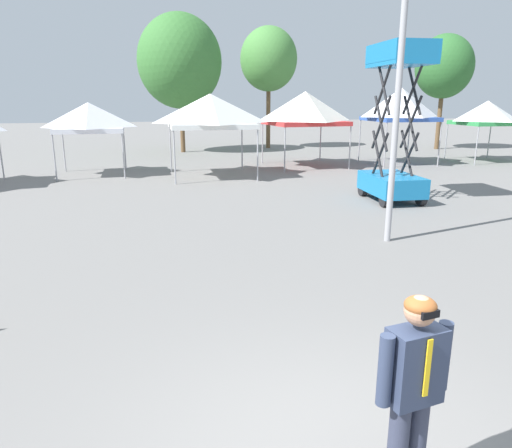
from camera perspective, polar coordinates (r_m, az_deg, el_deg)
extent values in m
cylinder|color=#9E9EA3|center=(21.65, -28.70, 7.44)|extent=(0.06, 0.06, 2.03)
cylinder|color=#9E9EA3|center=(20.34, -23.40, 7.68)|extent=(0.06, 0.06, 2.03)
cylinder|color=#9E9EA3|center=(20.09, -15.89, 8.25)|extent=(0.06, 0.06, 2.03)
cylinder|color=#9E9EA3|center=(22.94, -22.42, 8.46)|extent=(0.06, 0.06, 2.03)
cylinder|color=#9E9EA3|center=(22.72, -15.75, 8.97)|extent=(0.06, 0.06, 2.03)
pyramid|color=white|center=(21.38, -19.73, 12.44)|extent=(2.78, 2.78, 1.02)
cube|color=white|center=(21.41, -19.58, 10.81)|extent=(2.76, 2.76, 0.20)
cylinder|color=#9E9EA3|center=(18.19, -9.92, 8.27)|extent=(0.06, 0.06, 2.23)
cylinder|color=#9E9EA3|center=(18.63, 0.20, 8.64)|extent=(0.06, 0.06, 2.23)
cylinder|color=#9E9EA3|center=(21.41, -10.39, 9.22)|extent=(0.06, 0.06, 2.23)
cylinder|color=#9E9EA3|center=(21.79, -1.72, 9.55)|extent=(0.06, 0.06, 2.23)
pyramid|color=white|center=(19.84, -5.58, 13.88)|extent=(3.51, 3.51, 1.17)
cube|color=white|center=(19.86, -5.53, 11.91)|extent=(3.47, 3.47, 0.20)
cylinder|color=#9E9EA3|center=(21.08, 3.54, 9.28)|extent=(0.06, 0.06, 2.18)
cylinder|color=#9E9EA3|center=(22.43, 11.40, 9.35)|extent=(0.06, 0.06, 2.18)
cylinder|color=#9E9EA3|center=(24.12, 0.79, 10.01)|extent=(0.06, 0.06, 2.18)
cylinder|color=#9E9EA3|center=(25.30, 7.88, 10.10)|extent=(0.06, 0.06, 2.18)
pyramid|color=white|center=(23.09, 6.03, 14.12)|extent=(3.56, 3.56, 1.36)
cube|color=red|center=(23.11, 5.97, 12.19)|extent=(3.53, 3.53, 0.20)
cylinder|color=#9E9EA3|center=(23.12, 15.53, 9.45)|extent=(0.06, 0.06, 2.33)
cylinder|color=#9E9EA3|center=(24.58, 21.52, 9.26)|extent=(0.06, 0.06, 2.33)
cylinder|color=#9E9EA3|center=(25.67, 12.53, 10.13)|extent=(0.06, 0.06, 2.33)
cylinder|color=#9E9EA3|center=(27.00, 18.14, 9.97)|extent=(0.06, 0.06, 2.33)
pyramid|color=white|center=(24.97, 17.27, 13.99)|extent=(3.10, 3.10, 1.40)
cube|color=#3359B2|center=(24.99, 17.12, 12.17)|extent=(3.07, 3.07, 0.20)
cylinder|color=#9E9EA3|center=(25.78, 25.36, 8.82)|extent=(0.06, 0.06, 2.09)
cylinder|color=#9E9EA3|center=(27.96, 22.21, 9.51)|extent=(0.06, 0.06, 2.09)
cylinder|color=#9E9EA3|center=(29.46, 26.59, 9.27)|extent=(0.06, 0.06, 2.09)
pyramid|color=white|center=(27.55, 26.39, 12.27)|extent=(2.95, 2.95, 1.02)
cube|color=green|center=(27.57, 26.24, 11.01)|extent=(2.92, 2.92, 0.20)
cylinder|color=black|center=(14.67, 15.43, 2.93)|extent=(0.22, 0.49, 0.48)
cylinder|color=black|center=(15.20, 19.52, 3.02)|extent=(0.22, 0.49, 0.48)
cylinder|color=black|center=(16.22, 12.91, 4.20)|extent=(0.22, 0.49, 0.48)
cylinder|color=black|center=(16.70, 16.71, 4.25)|extent=(0.22, 0.49, 0.48)
cube|color=#1972AD|center=(15.63, 16.19, 4.71)|extent=(1.59, 2.41, 0.60)
cylinder|color=black|center=(15.31, 14.74, 7.78)|extent=(0.18, 1.14, 1.65)
cylinder|color=black|center=(15.31, 14.74, 7.78)|extent=(0.18, 1.14, 1.65)
cylinder|color=black|center=(15.73, 18.04, 7.72)|extent=(0.18, 1.14, 1.65)
cylinder|color=black|center=(15.73, 18.04, 7.72)|extent=(0.18, 1.14, 1.65)
cylinder|color=black|center=(15.22, 15.01, 11.80)|extent=(0.18, 1.14, 1.65)
cylinder|color=black|center=(15.22, 15.01, 11.80)|extent=(0.18, 1.14, 1.65)
cylinder|color=black|center=(15.65, 18.36, 11.63)|extent=(0.18, 1.14, 1.65)
cylinder|color=black|center=(15.65, 18.36, 11.63)|extent=(0.18, 1.14, 1.65)
cylinder|color=black|center=(15.21, 15.29, 15.84)|extent=(0.18, 1.14, 1.65)
cylinder|color=black|center=(15.21, 15.29, 15.84)|extent=(0.18, 1.14, 1.65)
cylinder|color=black|center=(15.64, 18.69, 15.55)|extent=(0.18, 1.14, 1.65)
cylinder|color=black|center=(15.64, 18.69, 15.55)|extent=(0.18, 1.14, 1.65)
cube|color=#1972AD|center=(15.45, 17.21, 18.13)|extent=(1.51, 2.29, 0.12)
cube|color=#1972AD|center=(14.53, 19.26, 19.55)|extent=(1.33, 0.17, 0.55)
cube|color=#1972AD|center=(16.43, 15.59, 19.19)|extent=(1.33, 0.17, 0.55)
cube|color=#1972AD|center=(15.21, 15.00, 19.62)|extent=(0.25, 2.18, 0.55)
cube|color=#1972AD|center=(15.76, 19.52, 19.10)|extent=(0.25, 2.18, 0.55)
cylinder|color=#33384C|center=(4.33, 18.87, -24.38)|extent=(0.16, 0.16, 0.92)
cube|color=#2D3851|center=(3.85, 18.80, -16.00)|extent=(0.45, 0.30, 0.60)
cylinder|color=#2D3851|center=(3.68, 15.49, -16.85)|extent=(0.11, 0.11, 0.56)
cylinder|color=#2D3851|center=(4.00, 21.85, -14.68)|extent=(0.11, 0.11, 0.56)
sphere|color=tan|center=(3.64, 19.39, -9.96)|extent=(0.23, 0.23, 0.23)
ellipsoid|color=brown|center=(3.63, 19.44, -9.38)|extent=(0.23, 0.23, 0.14)
cube|color=black|center=(3.57, 20.54, -10.35)|extent=(0.15, 0.04, 0.06)
cube|color=yellow|center=(3.74, 20.23, -16.20)|extent=(0.05, 0.02, 0.46)
cylinder|color=#9E9EA3|center=(10.85, 17.49, 21.59)|extent=(0.14, 0.14, 9.06)
cylinder|color=brown|center=(33.45, 21.44, 11.74)|extent=(0.28, 0.28, 3.77)
ellipsoid|color=#2D662D|center=(33.49, 22.00, 17.40)|extent=(3.59, 3.59, 3.95)
cylinder|color=brown|center=(31.97, 1.51, 13.05)|extent=(0.28, 0.28, 4.24)
ellipsoid|color=#47843D|center=(32.06, 1.56, 19.49)|extent=(3.69, 3.69, 4.06)
cylinder|color=brown|center=(29.75, -9.00, 11.91)|extent=(0.28, 0.28, 3.38)
ellipsoid|color=#387233|center=(29.80, -9.30, 19.01)|extent=(5.00, 5.00, 5.50)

